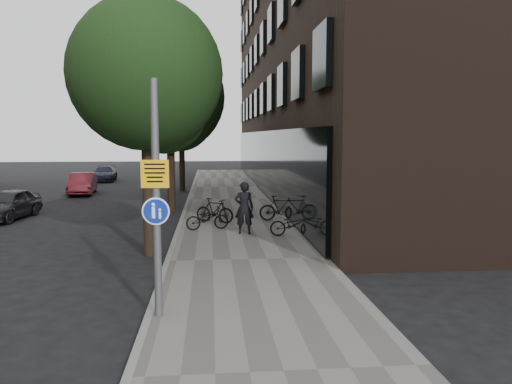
{
  "coord_description": "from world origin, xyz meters",
  "views": [
    {
      "loc": [
        -0.79,
        -10.22,
        3.54
      ],
      "look_at": [
        0.45,
        3.34,
        2.0
      ],
      "focal_mm": 35.0,
      "sensor_mm": 36.0,
      "label": 1
    }
  ],
  "objects": [
    {
      "name": "parked_bike_facade_far",
      "position": [
        2.0,
        9.53,
        0.63
      ],
      "size": [
        1.72,
        0.6,
        1.01
      ],
      "primitive_type": "imported",
      "rotation": [
        0.0,
        0.0,
        1.5
      ],
      "color": "black",
      "rests_on": "sidewalk"
    },
    {
      "name": "street_tree_mid",
      "position": [
        -2.53,
        13.14,
        5.11
      ],
      "size": [
        5.0,
        5.0,
        7.8
      ],
      "color": "black",
      "rests_on": "ground"
    },
    {
      "name": "parked_car_mid",
      "position": [
        -8.54,
        20.7,
        0.65
      ],
      "size": [
        1.84,
        4.07,
        1.3
      ],
      "primitive_type": "imported",
      "rotation": [
        0.0,
        0.0,
        0.12
      ],
      "color": "maroon",
      "rests_on": "ground"
    },
    {
      "name": "signpost",
      "position": [
        -1.8,
        -0.89,
        2.37
      ],
      "size": [
        0.52,
        0.15,
        4.46
      ],
      "rotation": [
        0.0,
        0.0,
        -0.07
      ],
      "color": "#595B5E",
      "rests_on": "sidewalk"
    },
    {
      "name": "parked_car_far",
      "position": [
        -9.06,
        29.66,
        0.59
      ],
      "size": [
        2.01,
        4.21,
        1.18
      ],
      "primitive_type": "imported",
      "rotation": [
        0.0,
        0.0,
        0.09
      ],
      "color": "#1A1E2E",
      "rests_on": "ground"
    },
    {
      "name": "street_tree_near",
      "position": [
        -2.53,
        4.64,
        5.11
      ],
      "size": [
        4.4,
        4.4,
        7.5
      ],
      "color": "black",
      "rests_on": "ground"
    },
    {
      "name": "building_right_dark_brick",
      "position": [
        8.5,
        22.0,
        9.0
      ],
      "size": [
        12.0,
        40.0,
        18.0
      ],
      "primitive_type": "cube",
      "color": "black",
      "rests_on": "ground"
    },
    {
      "name": "parked_bike_curb_near",
      "position": [
        -0.93,
        7.85,
        0.53
      ],
      "size": [
        1.65,
        0.85,
        0.82
      ],
      "primitive_type": "imported",
      "rotation": [
        0.0,
        0.0,
        1.77
      ],
      "color": "black",
      "rests_on": "sidewalk"
    },
    {
      "name": "ground",
      "position": [
        0.0,
        0.0,
        0.0
      ],
      "size": [
        120.0,
        120.0,
        0.0
      ],
      "primitive_type": "plane",
      "color": "black",
      "rests_on": "ground"
    },
    {
      "name": "sidewalk",
      "position": [
        0.25,
        10.0,
        0.06
      ],
      "size": [
        4.5,
        60.0,
        0.12
      ],
      "primitive_type": "cube",
      "color": "#66635E",
      "rests_on": "ground"
    },
    {
      "name": "parked_bike_curb_far",
      "position": [
        -0.64,
        9.28,
        0.61
      ],
      "size": [
        1.64,
        1.15,
        0.97
      ],
      "primitive_type": "imported",
      "rotation": [
        0.0,
        0.0,
        1.09
      ],
      "color": "black",
      "rests_on": "sidewalk"
    },
    {
      "name": "street_tree_far",
      "position": [
        -2.53,
        22.14,
        5.11
      ],
      "size": [
        5.0,
        5.0,
        7.8
      ],
      "color": "black",
      "rests_on": "ground"
    },
    {
      "name": "pedestrian",
      "position": [
        0.37,
        6.93,
        1.04
      ],
      "size": [
        0.71,
        0.5,
        1.84
      ],
      "primitive_type": "imported",
      "rotation": [
        0.0,
        0.0,
        3.04
      ],
      "color": "black",
      "rests_on": "sidewalk"
    },
    {
      "name": "parked_bike_facade_near",
      "position": [
        2.0,
        6.35,
        0.53
      ],
      "size": [
        1.65,
        0.81,
        0.83
      ],
      "primitive_type": "imported",
      "rotation": [
        0.0,
        0.0,
        1.4
      ],
      "color": "black",
      "rests_on": "sidewalk"
    },
    {
      "name": "parked_car_near",
      "position": [
        -9.38,
        11.62,
        0.65
      ],
      "size": [
        1.99,
        3.96,
        1.29
      ],
      "primitive_type": "imported",
      "rotation": [
        0.0,
        0.0,
        -0.13
      ],
      "color": "black",
      "rests_on": "ground"
    },
    {
      "name": "curb_edge",
      "position": [
        -2.0,
        10.0,
        0.07
      ],
      "size": [
        0.15,
        60.0,
        0.13
      ],
      "primitive_type": "cube",
      "color": "slate",
      "rests_on": "ground"
    }
  ]
}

